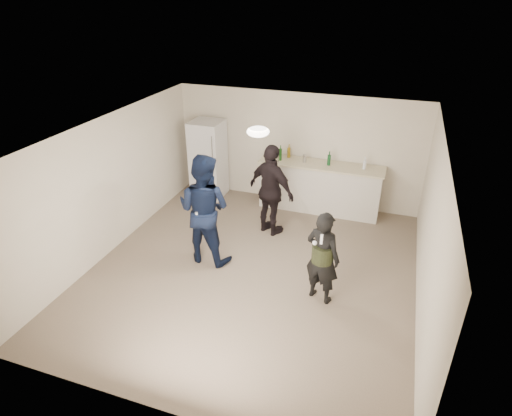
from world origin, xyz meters
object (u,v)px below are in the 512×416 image
(counter, at_px, (319,188))
(fridge, at_px, (208,159))
(shaker, at_px, (305,158))
(woman, at_px, (323,257))
(spectator, at_px, (271,191))
(man, at_px, (204,209))

(counter, bearing_deg, fridge, -178.47)
(shaker, bearing_deg, counter, -0.52)
(shaker, relative_size, woman, 0.11)
(fridge, distance_m, woman, 4.39)
(woman, bearing_deg, shaker, -52.54)
(woman, distance_m, spectator, 2.20)
(fridge, bearing_deg, shaker, 1.87)
(spectator, bearing_deg, fridge, -6.76)
(spectator, bearing_deg, counter, -93.15)
(counter, height_order, shaker, shaker)
(shaker, distance_m, woman, 3.20)
(shaker, xyz_separation_m, woman, (1.00, -3.02, -0.40))
(counter, distance_m, fridge, 2.65)
(man, height_order, woman, man)
(shaker, bearing_deg, spectator, -105.13)
(fridge, xyz_separation_m, spectator, (1.90, -1.22, 0.03))
(man, bearing_deg, counter, -116.79)
(shaker, relative_size, man, 0.08)
(counter, relative_size, fridge, 1.44)
(woman, relative_size, spectator, 0.84)
(shaker, distance_m, man, 2.83)
(counter, distance_m, woman, 3.09)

